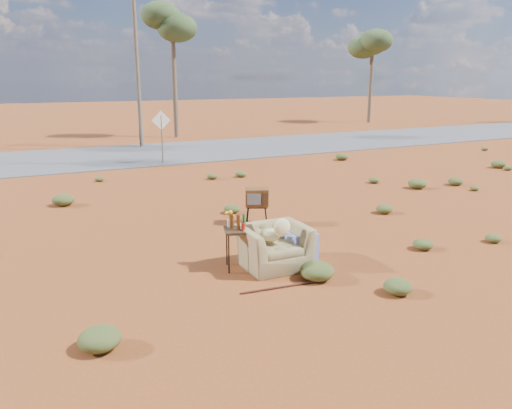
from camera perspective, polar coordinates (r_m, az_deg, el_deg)
name	(u,v)px	position (r m, az deg, el deg)	size (l,w,h in m)	color
ground	(266,263)	(9.76, 1.12, -6.66)	(140.00, 140.00, 0.00)	brown
highway	(112,156)	(23.70, -16.14, 5.32)	(140.00, 7.00, 0.04)	#565659
armchair	(279,241)	(9.47, 2.60, -4.14)	(1.47, 0.92, 1.07)	olive
tv_unit	(257,198)	(12.11, 0.08, 0.78)	(0.68, 0.63, 0.89)	black
side_table	(237,227)	(9.26, -2.19, -2.60)	(0.68, 0.68, 1.09)	#332212
rusty_bar	(279,287)	(8.63, 2.69, -9.44)	(0.04, 0.04, 1.42)	#451C12
road_sign	(161,128)	(20.96, -10.76, 8.61)	(0.78, 0.06, 2.19)	brown
eucalyptus_center	(172,25)	(30.64, -9.56, 19.62)	(3.20, 3.20, 7.60)	brown
eucalyptus_right	(373,45)	(41.51, 13.19, 17.33)	(3.20, 3.20, 7.10)	brown
utility_pole_center	(137,64)	(26.32, -13.44, 15.36)	(1.40, 0.20, 8.00)	brown
scrub_patch	(160,209)	(13.36, -10.92, -0.49)	(17.49, 8.07, 0.33)	#434B21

